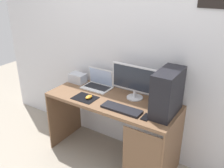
{
  "coord_description": "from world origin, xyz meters",
  "views": [
    {
      "loc": [
        1.3,
        -2.03,
        2.01
      ],
      "look_at": [
        0.0,
        0.0,
        0.95
      ],
      "focal_mm": 40.04,
      "sensor_mm": 36.0,
      "label": 1
    }
  ],
  "objects": [
    {
      "name": "mouse_left",
      "position": [
        -0.22,
        -0.13,
        0.79
      ],
      "size": [
        0.06,
        0.1,
        0.03
      ],
      "primitive_type": "ellipsoid",
      "color": "orange",
      "rests_on": "mousepad"
    },
    {
      "name": "projector",
      "position": [
        -0.61,
        0.16,
        0.82
      ],
      "size": [
        0.2,
        0.14,
        0.11
      ],
      "primitive_type": "cube",
      "color": "#B7BCC6",
      "rests_on": "desk"
    },
    {
      "name": "monitor",
      "position": [
        0.19,
        0.15,
        0.97
      ],
      "size": [
        0.55,
        0.18,
        0.37
      ],
      "color": "silver",
      "rests_on": "desk"
    },
    {
      "name": "laptop",
      "position": [
        -0.31,
        0.17,
        0.81
      ],
      "size": [
        0.34,
        0.22,
        0.22
      ],
      "color": "white",
      "rests_on": "desk"
    },
    {
      "name": "mousepad",
      "position": [
        -0.26,
        -0.14,
        0.77
      ],
      "size": [
        0.26,
        0.2,
        0.0
      ],
      "primitive_type": "cube",
      "color": "black",
      "rests_on": "desk"
    },
    {
      "name": "wall_back",
      "position": [
        0.0,
        0.33,
        1.3
      ],
      "size": [
        4.0,
        0.05,
        2.6
      ],
      "color": "silver",
      "rests_on": "ground_plane"
    },
    {
      "name": "ground_plane",
      "position": [
        0.0,
        0.0,
        0.0
      ],
      "size": [
        8.0,
        8.0,
        0.0
      ],
      "primitive_type": "plane",
      "color": "#9E9384"
    },
    {
      "name": "desk",
      "position": [
        0.02,
        -0.01,
        0.61
      ],
      "size": [
        1.46,
        0.58,
        0.77
      ],
      "color": "brown",
      "rests_on": "ground_plane"
    },
    {
      "name": "cell_phone",
      "position": [
        0.48,
        -0.14,
        0.77
      ],
      "size": [
        0.07,
        0.13,
        0.01
      ],
      "primitive_type": "cube",
      "color": "black",
      "rests_on": "desk"
    },
    {
      "name": "keyboard",
      "position": [
        0.21,
        -0.15,
        0.78
      ],
      "size": [
        0.42,
        0.14,
        0.02
      ],
      "primitive_type": "cube",
      "color": "black",
      "rests_on": "desk"
    },
    {
      "name": "pc_tower",
      "position": [
        0.6,
        0.03,
        0.99
      ],
      "size": [
        0.2,
        0.42,
        0.44
      ],
      "primitive_type": "cube",
      "color": "black",
      "rests_on": "desk"
    }
  ]
}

